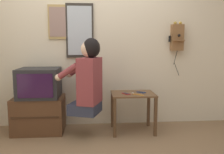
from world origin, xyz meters
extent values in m
cube|color=beige|center=(0.00, 1.13, 1.27)|extent=(6.80, 0.05, 2.55)
cube|color=brown|center=(0.46, 0.75, 0.53)|extent=(0.59, 0.45, 0.02)
cube|color=#523822|center=(0.19, 0.55, 0.26)|extent=(0.04, 0.04, 0.52)
cube|color=#523822|center=(0.73, 0.55, 0.26)|extent=(0.04, 0.04, 0.52)
cube|color=#523822|center=(0.19, 0.95, 0.26)|extent=(0.04, 0.04, 0.52)
cube|color=#523822|center=(0.73, 0.95, 0.26)|extent=(0.04, 0.04, 0.52)
cube|color=#2D3347|center=(-0.20, 0.62, 0.39)|extent=(0.46, 0.46, 0.14)
cube|color=brown|center=(-0.13, 0.59, 0.75)|extent=(0.33, 0.43, 0.59)
sphere|color=beige|center=(-0.13, 0.59, 1.15)|extent=(0.22, 0.22, 0.22)
ellipsoid|color=black|center=(-0.10, 0.58, 1.17)|extent=(0.28, 0.29, 0.25)
cylinder|color=brown|center=(-0.40, 0.52, 0.88)|extent=(0.30, 0.17, 0.22)
cylinder|color=brown|center=(-0.30, 0.82, 0.88)|extent=(0.30, 0.17, 0.22)
sphere|color=beige|center=(-0.52, 0.56, 0.80)|extent=(0.09, 0.09, 0.09)
sphere|color=beige|center=(-0.41, 0.86, 0.80)|extent=(0.09, 0.09, 0.09)
cube|color=#51331E|center=(-0.84, 0.83, 0.25)|extent=(0.68, 0.47, 0.49)
cube|color=#392315|center=(-0.84, 0.60, 0.27)|extent=(0.61, 0.01, 0.02)
cube|color=#232326|center=(-0.82, 0.83, 0.69)|extent=(0.54, 0.49, 0.40)
cube|color=#280F33|center=(-0.82, 0.58, 0.69)|extent=(0.44, 0.01, 0.31)
cube|color=brown|center=(1.16, 1.05, 1.31)|extent=(0.17, 0.11, 0.38)
cube|color=brown|center=(1.16, 0.96, 1.26)|extent=(0.16, 0.07, 0.03)
sphere|color=#B79338|center=(1.12, 1.04, 1.52)|extent=(0.05, 0.05, 0.05)
sphere|color=#B79338|center=(1.20, 1.04, 1.52)|extent=(0.05, 0.05, 0.05)
cone|color=black|center=(1.16, 0.94, 1.34)|extent=(0.04, 0.05, 0.04)
cylinder|color=black|center=(1.05, 1.05, 1.29)|extent=(0.03, 0.03, 0.09)
cylinder|color=black|center=(1.15, 1.03, 1.02)|extent=(0.04, 0.04, 0.22)
cylinder|color=black|center=(1.17, 1.04, 0.84)|extent=(0.07, 0.06, 0.19)
cube|color=tan|center=(-0.57, 1.09, 1.53)|extent=(0.29, 0.02, 0.48)
cube|color=gray|center=(-0.57, 1.08, 1.53)|extent=(0.25, 0.01, 0.42)
cube|color=#2D2823|center=(-0.27, 1.09, 1.41)|extent=(0.39, 0.03, 0.77)
cube|color=#B2BCC6|center=(-0.27, 1.07, 1.41)|extent=(0.35, 0.01, 0.70)
cube|color=maroon|center=(0.36, 0.69, 0.55)|extent=(0.11, 0.14, 0.01)
cube|color=black|center=(0.36, 0.69, 0.56)|extent=(0.09, 0.11, 0.00)
cube|color=navy|center=(0.58, 0.77, 0.55)|extent=(0.12, 0.14, 0.01)
cube|color=black|center=(0.58, 0.77, 0.56)|extent=(0.10, 0.11, 0.00)
cylinder|color=orange|center=(0.50, 0.62, 0.55)|extent=(0.14, 0.12, 0.01)
cube|color=white|center=(0.45, 0.67, 0.56)|extent=(0.03, 0.03, 0.01)
camera|label=1|loc=(-0.08, -2.43, 1.21)|focal=38.00mm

